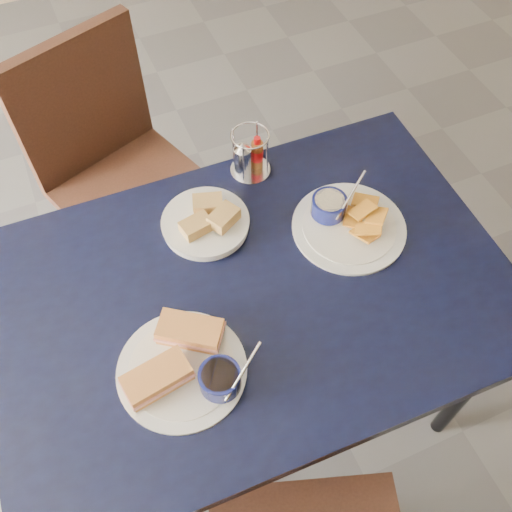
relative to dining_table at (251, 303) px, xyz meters
name	(u,v)px	position (x,y,z in m)	size (l,w,h in m)	color
ground	(190,355)	(-0.14, 0.24, -0.69)	(6.00, 6.00, 0.00)	#515256
dining_table	(251,303)	(0.00, 0.00, 0.00)	(1.26, 0.85, 0.75)	black
chair_far	(120,156)	(-0.15, 0.76, -0.15)	(0.56, 0.56, 0.94)	#321910
sandwich_plate	(185,364)	(-0.21, -0.13, 0.09)	(0.31, 0.28, 0.12)	white
plantain_plate	(344,219)	(0.29, 0.09, 0.08)	(0.29, 0.29, 0.12)	white
bread_basket	(207,221)	(-0.03, 0.22, 0.08)	(0.22, 0.22, 0.07)	white
condiment_caddy	(248,156)	(0.14, 0.35, 0.12)	(0.11, 0.11, 0.14)	silver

